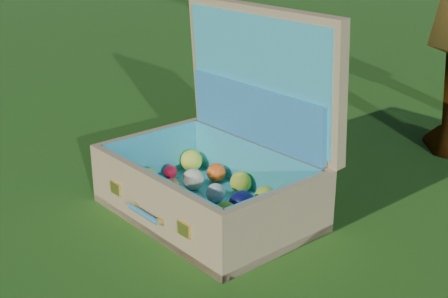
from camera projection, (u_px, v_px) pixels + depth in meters
ground at (288, 203)px, 1.65m from camera, size 60.00×60.00×0.00m
stray_ball at (160, 161)px, 1.83m from camera, size 0.07×0.07×0.07m
suitcase at (227, 158)px, 1.57m from camera, size 0.60×0.49×0.51m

